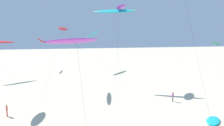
{
  "coord_description": "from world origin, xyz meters",
  "views": [
    {
      "loc": [
        -1.97,
        -1.89,
        11.3
      ],
      "look_at": [
        2.92,
        22.12,
        7.62
      ],
      "focal_mm": 31.43,
      "sensor_mm": 36.0,
      "label": 1
    }
  ],
  "objects": [
    {
      "name": "flying_kite_5",
      "position": [
        4.43,
        58.38,
        11.19
      ],
      "size": [
        5.82,
        9.29,
        12.57
      ],
      "color": "#19B2B7",
      "rests_on": "ground"
    },
    {
      "name": "flying_kite_9",
      "position": [
        -11.16,
        62.02,
        9.08
      ],
      "size": [
        2.64,
        12.13,
        10.33
      ],
      "color": "red",
      "rests_on": "ground"
    },
    {
      "name": "flying_kite_6",
      "position": [
        -3.59,
        37.51,
        12.25
      ],
      "size": [
        4.75,
        11.41,
        12.84
      ],
      "color": "red",
      "rests_on": "ground"
    },
    {
      "name": "flying_kite_1",
      "position": [
        8.04,
        38.05,
        16.71
      ],
      "size": [
        5.22,
        11.27,
        17.62
      ],
      "color": "purple",
      "rests_on": "ground"
    },
    {
      "name": "grounded_kite_3",
      "position": [
        15.68,
        18.99,
        0.13
      ],
      "size": [
        3.46,
        3.4,
        0.26
      ],
      "color": "#19B2B7",
      "rests_on": "ground"
    },
    {
      "name": "person_foreground_walker",
      "position": [
        14.32,
        27.01,
        0.92
      ],
      "size": [
        0.23,
        0.51,
        1.67
      ],
      "color": "slate",
      "rests_on": "ground"
    },
    {
      "name": "flying_kite_8",
      "position": [
        -1.58,
        16.0,
        10.66
      ],
      "size": [
        5.51,
        9.07,
        11.06
      ],
      "color": "purple",
      "rests_on": "ground"
    },
    {
      "name": "flying_kite_7",
      "position": [
        6.58,
        37.7,
        15.79
      ],
      "size": [
        8.61,
        5.97,
        16.29
      ],
      "color": "#19B2B7",
      "rests_on": "ground"
    },
    {
      "name": "person_far_watcher",
      "position": [
        -11.0,
        26.04,
        0.92
      ],
      "size": [
        0.31,
        0.47,
        1.68
      ],
      "color": "red",
      "rests_on": "ground"
    },
    {
      "name": "flying_kite_0",
      "position": [
        31.23,
        38.45,
        9.05
      ],
      "size": [
        4.51,
        10.91,
        9.77
      ],
      "color": "green",
      "rests_on": "ground"
    }
  ]
}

